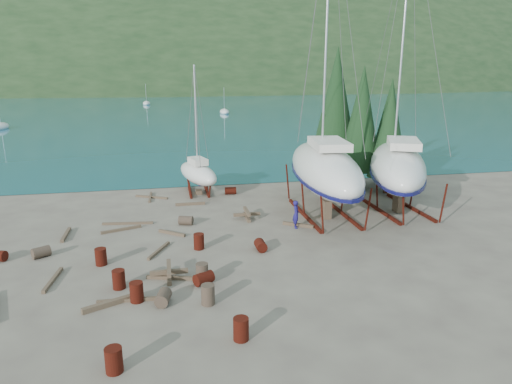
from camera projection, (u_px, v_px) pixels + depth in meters
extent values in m
plane|color=#564C44|center=(231.00, 254.00, 24.68)|extent=(600.00, 600.00, 0.00)
plane|color=#19637E|center=(168.00, 83.00, 322.97)|extent=(700.00, 700.00, 0.00)
ellipsoid|color=#1B3118|center=(168.00, 83.00, 327.71)|extent=(800.00, 360.00, 110.00)
cube|color=beige|center=(27.00, 88.00, 192.82)|extent=(6.00, 5.00, 4.00)
cube|color=#A54C2D|center=(26.00, 81.00, 192.09)|extent=(6.60, 5.60, 1.60)
cube|color=beige|center=(124.00, 87.00, 200.33)|extent=(6.00, 5.00, 4.00)
cube|color=#A54C2D|center=(124.00, 81.00, 199.60)|extent=(6.60, 5.60, 1.60)
cube|color=beige|center=(237.00, 86.00, 209.71)|extent=(6.00, 5.00, 4.00)
cube|color=#A54C2D|center=(237.00, 80.00, 208.98)|extent=(6.60, 5.60, 1.60)
cylinder|color=black|center=(358.00, 178.00, 38.18)|extent=(0.36, 0.36, 1.60)
cone|color=black|center=(362.00, 118.00, 36.88)|extent=(3.60, 3.60, 8.40)
cylinder|color=black|center=(386.00, 185.00, 36.60)|extent=(0.36, 0.36, 1.36)
cone|color=black|center=(390.00, 132.00, 35.49)|extent=(3.06, 3.06, 7.14)
cylinder|color=black|center=(333.00, 173.00, 39.76)|extent=(0.36, 0.36, 1.84)
cone|color=black|center=(336.00, 106.00, 38.26)|extent=(4.14, 4.14, 9.66)
cylinder|color=black|center=(386.00, 175.00, 39.71)|extent=(0.36, 0.36, 1.44)
cone|color=black|center=(390.00, 123.00, 38.54)|extent=(3.24, 3.24, 7.56)
ellipsoid|color=silver|center=(1.00, 127.00, 75.77)|extent=(2.00, 5.00, 1.40)
ellipsoid|color=silver|center=(224.00, 112.00, 102.22)|extent=(2.00, 5.00, 1.40)
cylinder|color=silver|center=(224.00, 99.00, 101.47)|extent=(0.08, 0.08, 5.00)
ellipsoid|color=silver|center=(147.00, 103.00, 127.25)|extent=(2.00, 5.00, 1.40)
cylinder|color=silver|center=(146.00, 93.00, 126.50)|extent=(0.08, 0.08, 5.00)
ellipsoid|color=silver|center=(324.00, 168.00, 30.40)|extent=(5.25, 13.34, 3.03)
cube|color=#0D0E43|center=(327.00, 186.00, 30.07)|extent=(0.52, 2.35, 1.00)
cube|color=silver|center=(329.00, 144.00, 29.33)|extent=(2.52, 4.11, 0.50)
cylinder|color=silver|center=(327.00, 20.00, 28.57)|extent=(0.14, 0.14, 15.59)
cube|color=#54190E|center=(304.00, 215.00, 30.98)|extent=(0.18, 7.14, 0.20)
cube|color=#54190E|center=(341.00, 212.00, 31.47)|extent=(0.18, 7.14, 0.20)
cube|color=brown|center=(326.00, 209.00, 30.48)|extent=(0.50, 0.80, 1.23)
ellipsoid|color=silver|center=(397.00, 166.00, 31.69)|extent=(8.22, 12.71, 2.91)
cube|color=#0D0E43|center=(400.00, 182.00, 31.37)|extent=(1.12, 2.13, 1.00)
cube|color=silver|center=(404.00, 143.00, 30.66)|extent=(3.28, 4.17, 0.50)
cylinder|color=silver|center=(403.00, 31.00, 29.94)|extent=(0.14, 0.14, 14.77)
cube|color=#54190E|center=(377.00, 209.00, 32.24)|extent=(0.18, 6.77, 0.20)
cube|color=#54190E|center=(410.00, 207.00, 32.71)|extent=(0.18, 6.77, 0.20)
cube|color=brown|center=(398.00, 204.00, 31.77)|extent=(0.50, 0.80, 1.18)
ellipsoid|color=silver|center=(198.00, 173.00, 36.43)|extent=(3.66, 6.53, 1.60)
cube|color=#0D0E43|center=(198.00, 178.00, 36.23)|extent=(0.56, 1.15, 1.00)
cube|color=silver|center=(198.00, 161.00, 35.86)|extent=(1.57, 2.10, 0.50)
cylinder|color=silver|center=(196.00, 114.00, 35.51)|extent=(0.14, 0.14, 7.48)
cube|color=#54190E|center=(190.00, 192.00, 36.69)|extent=(0.18, 3.43, 0.20)
cube|color=#54190E|center=(207.00, 191.00, 36.95)|extent=(0.18, 3.43, 0.20)
cube|color=brown|center=(199.00, 192.00, 36.51)|extent=(0.50, 0.80, 0.30)
imported|color=navy|center=(296.00, 214.00, 28.49)|extent=(0.52, 0.70, 1.77)
cylinder|color=#54190E|center=(119.00, 279.00, 20.68)|extent=(0.58, 0.58, 0.88)
cylinder|color=#2D2823|center=(163.00, 298.00, 19.33)|extent=(0.76, 0.99, 0.58)
cylinder|color=#54190E|center=(114.00, 360.00, 14.94)|extent=(0.58, 0.58, 0.88)
cylinder|color=#54190E|center=(231.00, 191.00, 36.32)|extent=(0.91, 0.62, 0.58)
cylinder|color=#2D2823|center=(208.00, 295.00, 19.28)|extent=(0.58, 0.58, 0.88)
cylinder|color=#54190E|center=(261.00, 245.00, 25.06)|extent=(0.61, 0.90, 0.58)
cylinder|color=#54190E|center=(241.00, 329.00, 16.73)|extent=(0.58, 0.58, 0.88)
cylinder|color=#54190E|center=(101.00, 257.00, 23.17)|extent=(0.58, 0.58, 0.88)
cylinder|color=#2D2823|center=(186.00, 220.00, 29.18)|extent=(1.02, 0.83, 0.58)
cylinder|color=#54190E|center=(137.00, 292.00, 19.50)|extent=(0.58, 0.58, 0.88)
cylinder|color=#54190E|center=(204.00, 278.00, 21.11)|extent=(1.05, 0.95, 0.58)
cylinder|color=#54190E|center=(199.00, 241.00, 25.22)|extent=(0.58, 0.58, 0.88)
cylinder|color=#2D2823|center=(41.00, 252.00, 24.14)|extent=(1.05, 0.96, 0.58)
cylinder|color=#2D2823|center=(202.00, 272.00, 21.38)|extent=(0.58, 0.58, 0.88)
cube|color=brown|center=(150.00, 197.00, 35.33)|extent=(0.21, 2.76, 0.14)
cube|color=brown|center=(298.00, 225.00, 28.95)|extent=(1.79, 1.28, 0.19)
cube|color=brown|center=(66.00, 235.00, 27.24)|extent=(0.19, 2.28, 0.19)
cube|color=brown|center=(132.00, 300.00, 19.58)|extent=(2.98, 0.32, 0.15)
cube|color=brown|center=(172.00, 233.00, 27.52)|extent=(1.60, 1.33, 0.17)
cube|color=brown|center=(172.00, 278.00, 21.64)|extent=(2.40, 0.83, 0.16)
cube|color=brown|center=(190.00, 204.00, 33.45)|extent=(2.16, 0.20, 0.19)
cube|color=brown|center=(152.00, 197.00, 35.32)|extent=(2.47, 1.34, 0.15)
cube|color=brown|center=(159.00, 251.00, 24.89)|extent=(1.21, 2.28, 0.15)
cube|color=brown|center=(53.00, 280.00, 21.43)|extent=(0.44, 2.54, 0.17)
cube|color=brown|center=(128.00, 223.00, 29.31)|extent=(3.21, 0.53, 0.15)
cube|color=brown|center=(111.00, 303.00, 19.25)|extent=(2.32, 1.26, 0.23)
cube|color=brown|center=(121.00, 229.00, 28.16)|extent=(2.39, 0.99, 0.16)
cube|color=brown|center=(169.00, 276.00, 21.80)|extent=(0.20, 1.80, 0.20)
cube|color=brown|center=(169.00, 272.00, 21.75)|extent=(1.80, 0.20, 0.20)
cube|color=brown|center=(169.00, 268.00, 21.70)|extent=(0.20, 1.80, 0.20)
cube|color=brown|center=(247.00, 217.00, 30.44)|extent=(0.20, 1.80, 0.20)
cube|color=brown|center=(247.00, 214.00, 30.38)|extent=(1.80, 0.20, 0.20)
cube|color=brown|center=(247.00, 211.00, 30.33)|extent=(0.20, 1.80, 0.20)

